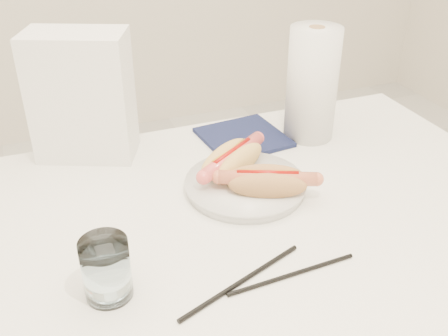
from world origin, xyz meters
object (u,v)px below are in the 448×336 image
object	(u,v)px
table	(223,260)
paper_towel_roll	(312,84)
napkin_box	(82,96)
water_glass	(106,269)
plate	(245,186)
hotdog_left	(232,160)
hotdog_right	(267,182)

from	to	relation	value
table	paper_towel_roll	size ratio (longest dim) A/B	4.98
napkin_box	water_glass	bearing A→B (deg)	-72.10
plate	water_glass	world-z (taller)	water_glass
table	napkin_box	world-z (taller)	napkin_box
table	hotdog_left	xyz separation A→B (m)	(0.08, 0.15, 0.10)
hotdog_left	paper_towel_roll	xyz separation A→B (m)	(0.22, 0.11, 0.08)
hotdog_left	plate	bearing A→B (deg)	-115.56
hotdog_left	hotdog_right	size ratio (longest dim) A/B	0.98
plate	hotdog_left	bearing A→B (deg)	98.52
paper_towel_roll	table	bearing A→B (deg)	-139.38
hotdog_right	hotdog_left	bearing A→B (deg)	131.51
hotdog_right	napkin_box	distance (m)	0.41
hotdog_right	paper_towel_roll	size ratio (longest dim) A/B	0.70
table	plate	size ratio (longest dim) A/B	5.59
table	hotdog_left	world-z (taller)	hotdog_left
hotdog_left	paper_towel_roll	distance (m)	0.26
plate	napkin_box	world-z (taller)	napkin_box
napkin_box	hotdog_right	bearing A→B (deg)	-24.34
hotdog_right	napkin_box	bearing A→B (deg)	156.14
table	hotdog_right	size ratio (longest dim) A/B	7.16
plate	water_glass	distance (m)	0.34
water_glass	paper_towel_roll	distance (m)	0.61
table	paper_towel_roll	xyz separation A→B (m)	(0.30, 0.26, 0.18)
plate	hotdog_right	xyz separation A→B (m)	(0.02, -0.04, 0.03)
water_glass	table	bearing A→B (deg)	20.63
plate	paper_towel_roll	size ratio (longest dim) A/B	0.89
paper_towel_roll	plate	bearing A→B (deg)	-144.23
napkin_box	paper_towel_roll	distance (m)	0.47
hotdog_right	water_glass	bearing A→B (deg)	-132.84
table	hotdog_left	size ratio (longest dim) A/B	7.28
napkin_box	paper_towel_roll	size ratio (longest dim) A/B	1.06
hotdog_left	napkin_box	world-z (taller)	napkin_box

